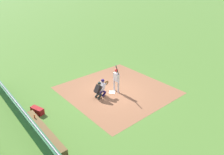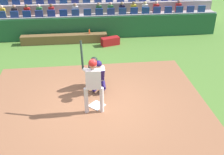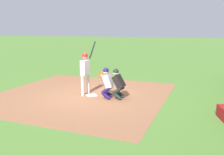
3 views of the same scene
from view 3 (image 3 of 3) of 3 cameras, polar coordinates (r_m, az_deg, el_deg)
The scene contains 6 objects.
ground_plane at distance 10.59m, azimuth -4.80°, elevation -4.22°, with size 160.00×160.00×0.00m, color #4E7A2F.
infield_dirt_patch at distance 10.81m, azimuth -7.17°, elevation -3.91°, with size 7.28×7.20×0.01m, color #915D3E.
home_plate_marker at distance 10.58m, azimuth -4.80°, elevation -4.13°, with size 0.44×0.44×0.02m, color white.
batter_at_plate at distance 10.58m, azimuth -6.23°, elevation 2.16°, with size 0.66×0.51×2.30m.
catcher_crouching at distance 9.99m, azimuth -1.20°, elevation -0.85°, with size 0.49×0.74×1.30m.
home_plate_umpire at distance 9.93m, azimuth 1.41°, elevation -1.13°, with size 0.47×0.50×1.26m.
Camera 3 is at (-9.09, -4.65, 2.80)m, focal length 39.24 mm.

